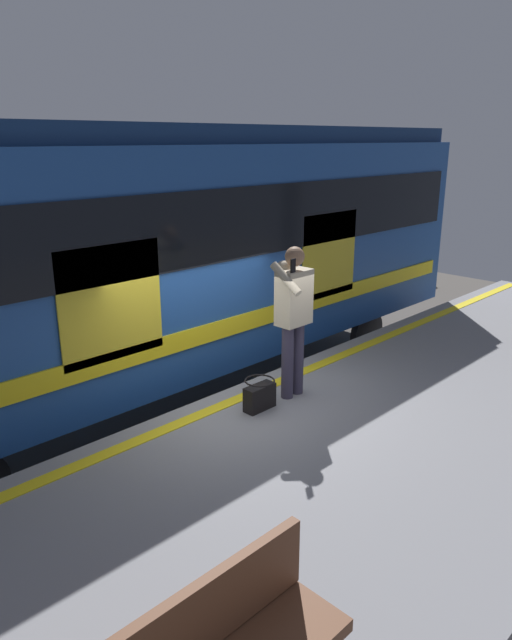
% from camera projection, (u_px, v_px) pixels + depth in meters
% --- Properties ---
extents(ground_plane, '(24.08, 24.08, 0.00)m').
position_uv_depth(ground_plane, '(226.00, 466.00, 7.30)').
color(ground_plane, '#4C4742').
extents(platform, '(15.90, 3.92, 1.05)m').
position_uv_depth(platform, '(356.00, 495.00, 5.82)').
color(platform, gray).
rests_on(platform, ground).
extents(safety_line, '(15.58, 0.16, 0.01)m').
position_uv_depth(safety_line, '(242.00, 397.00, 6.78)').
color(safety_line, yellow).
rests_on(safety_line, platform).
extents(track_rail_near, '(20.67, 0.08, 0.16)m').
position_uv_depth(track_rail_near, '(163.00, 426.00, 8.15)').
color(track_rail_near, slate).
rests_on(track_rail_near, ground).
extents(track_rail_far, '(20.67, 0.08, 0.16)m').
position_uv_depth(track_rail_far, '(109.00, 395.00, 9.12)').
color(track_rail_far, slate).
rests_on(track_rail_far, ground).
extents(train_carriage, '(10.69, 3.05, 3.96)m').
position_uv_depth(train_carriage, '(167.00, 242.00, 8.39)').
color(train_carriage, '#1E478C').
rests_on(train_carriage, ground).
extents(passenger, '(0.57, 0.55, 1.77)m').
position_uv_depth(passenger, '(293.00, 310.00, 6.55)').
color(passenger, '#383347').
rests_on(passenger, platform).
extents(handbag, '(0.38, 0.34, 0.35)m').
position_uv_depth(handbag, '(260.00, 395.00, 6.45)').
color(handbag, black).
rests_on(handbag, platform).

